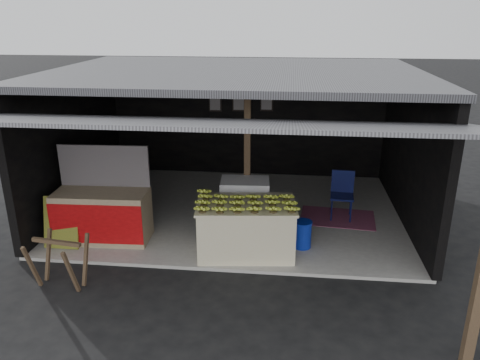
# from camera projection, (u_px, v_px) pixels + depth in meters

# --- Properties ---
(ground) EXTENTS (80.00, 80.00, 0.00)m
(ground) POSITION_uv_depth(u_px,v_px,m) (218.00, 272.00, 7.78)
(ground) COLOR black
(ground) RESTS_ON ground
(concrete_slab) EXTENTS (7.00, 5.00, 0.06)m
(concrete_slab) POSITION_uv_depth(u_px,v_px,m) (236.00, 211.00, 10.11)
(concrete_slab) COLOR gray
(concrete_slab) RESTS_ON ground
(shophouse) EXTENTS (7.40, 7.29, 3.02)m
(shophouse) POSITION_uv_depth(u_px,v_px,m) (237.00, 113.00, 9.70)
(shophouse) COLOR black
(shophouse) RESTS_ON ground
(banana_table) EXTENTS (1.79, 1.21, 0.94)m
(banana_table) POSITION_uv_depth(u_px,v_px,m) (246.00, 228.00, 8.13)
(banana_table) COLOR beige
(banana_table) RESTS_ON concrete_slab
(banana_pile) EXTENTS (1.66, 1.10, 0.19)m
(banana_pile) POSITION_uv_depth(u_px,v_px,m) (246.00, 198.00, 7.95)
(banana_pile) COLOR gold
(banana_pile) RESTS_ON banana_table
(white_crate) EXTENTS (0.95, 0.68, 1.02)m
(white_crate) POSITION_uv_depth(u_px,v_px,m) (245.00, 205.00, 9.01)
(white_crate) COLOR white
(white_crate) RESTS_ON concrete_slab
(neighbor_stall) EXTENTS (1.71, 0.82, 1.74)m
(neighbor_stall) POSITION_uv_depth(u_px,v_px,m) (103.00, 213.00, 8.61)
(neighbor_stall) COLOR #998466
(neighbor_stall) RESTS_ON concrete_slab
(green_signboard) EXTENTS (0.63, 0.25, 0.93)m
(green_signboard) POSITION_uv_depth(u_px,v_px,m) (61.00, 223.00, 8.34)
(green_signboard) COLOR black
(green_signboard) RESTS_ON concrete_slab
(sawhorse) EXTENTS (0.82, 0.80, 0.81)m
(sawhorse) POSITION_uv_depth(u_px,v_px,m) (58.00, 258.00, 7.19)
(sawhorse) COLOR brown
(sawhorse) RESTS_ON ground
(water_barrel) EXTENTS (0.32, 0.32, 0.47)m
(water_barrel) POSITION_uv_depth(u_px,v_px,m) (302.00, 235.00, 8.40)
(water_barrel) COLOR #0E249B
(water_barrel) RESTS_ON concrete_slab
(plastic_chair) EXTENTS (0.50, 0.50, 0.98)m
(plastic_chair) POSITION_uv_depth(u_px,v_px,m) (342.00, 190.00, 9.56)
(plastic_chair) COLOR #0B103E
(plastic_chair) RESTS_ON concrete_slab
(magenta_rug) EXTENTS (1.59, 1.14, 0.01)m
(magenta_rug) POSITION_uv_depth(u_px,v_px,m) (337.00, 218.00, 9.67)
(magenta_rug) COLOR maroon
(magenta_rug) RESTS_ON concrete_slab
(picture_frames) EXTENTS (1.62, 0.04, 0.46)m
(picture_frames) POSITION_uv_depth(u_px,v_px,m) (240.00, 103.00, 11.72)
(picture_frames) COLOR black
(picture_frames) RESTS_ON shophouse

